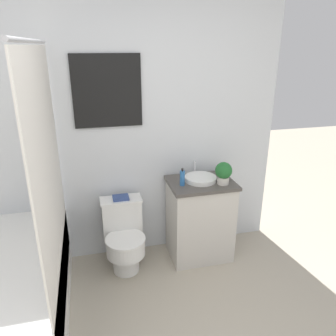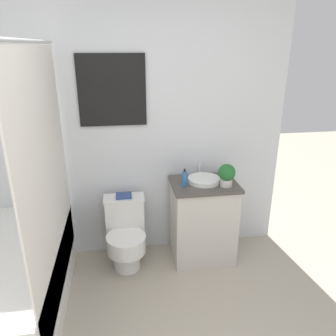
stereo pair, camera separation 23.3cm
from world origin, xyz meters
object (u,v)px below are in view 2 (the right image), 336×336
(toilet, at_px, (126,234))
(book_on_tank, at_px, (124,196))
(potted_plant, at_px, (227,174))
(soap_bottle, at_px, (185,178))
(sink, at_px, (204,180))

(toilet, relative_size, book_on_tank, 4.47)
(toilet, distance_m, potted_plant, 1.07)
(toilet, distance_m, book_on_tank, 0.35)
(toilet, xyz_separation_m, soap_bottle, (0.54, -0.03, 0.53))
(soap_bottle, height_order, potted_plant, potted_plant)
(toilet, relative_size, soap_bottle, 4.00)
(soap_bottle, relative_size, book_on_tank, 1.12)
(book_on_tank, bearing_deg, toilet, -90.00)
(book_on_tank, bearing_deg, soap_bottle, -15.11)
(book_on_tank, bearing_deg, potted_plant, -12.63)
(toilet, relative_size, potted_plant, 3.16)
(potted_plant, height_order, book_on_tank, potted_plant)
(toilet, bearing_deg, book_on_tank, 90.00)
(book_on_tank, bearing_deg, sink, -6.44)
(potted_plant, distance_m, book_on_tank, 0.95)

